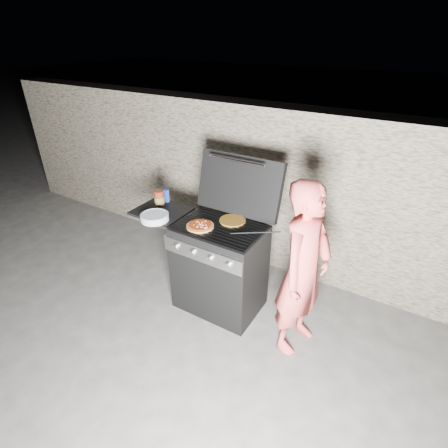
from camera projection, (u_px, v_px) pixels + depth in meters
The scene contains 10 objects.
ground at pixel (220, 303), 3.58m from camera, with size 50.00×50.00×0.00m, color #43413F.
stone_wall at pixel (269, 188), 3.92m from camera, with size 8.00×0.35×1.80m, color gray.
gas_grill at pixel (198, 260), 3.47m from camera, with size 1.34×0.79×0.91m, color black, non-canonical shape.
pizza_topped at pixel (200, 226), 3.12m from camera, with size 0.24×0.24×0.03m, color tan, non-canonical shape.
pizza_plain at pixel (233, 220), 3.21m from camera, with size 0.24×0.24×0.01m, color #B98424.
sauce_jar at pixel (159, 198), 3.50m from camera, with size 0.10×0.10×0.15m, color maroon.
blue_carton at pixel (166, 196), 3.57m from camera, with size 0.06×0.04×0.13m, color navy.
plate_stack at pixel (155, 217), 3.24m from camera, with size 0.26×0.26×0.06m, color silver.
person at pixel (304, 271), 2.79m from camera, with size 0.56×0.37×1.54m, color #D94D4A.
tongs at pixel (255, 233), 2.95m from camera, with size 0.01×0.01×0.43m, color black.
Camera 1 is at (1.45, -2.30, 2.46)m, focal length 28.00 mm.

